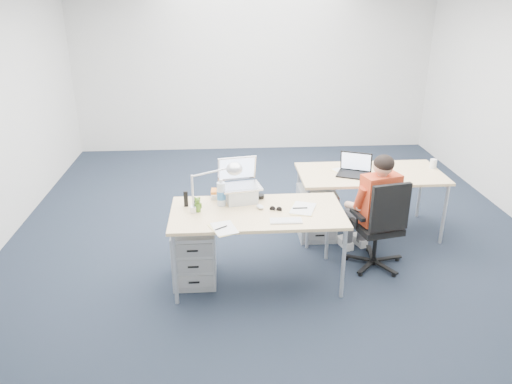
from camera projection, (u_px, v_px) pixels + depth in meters
floor at (275, 239)px, 5.65m from camera, size 7.00×7.00×0.00m
room at (277, 88)px, 5.00m from camera, size 6.02×7.02×2.80m
desk_near at (257, 216)px, 4.62m from camera, size 1.60×0.80×0.73m
desk_far at (370, 176)px, 5.58m from camera, size 1.60×0.80×0.73m
office_chair at (377, 242)px, 5.01m from camera, size 0.71×0.71×0.96m
seated_person at (371, 207)px, 5.04m from camera, size 0.49×0.70×1.17m
drawer_pedestal_near at (195, 254)px, 4.78m from camera, size 0.40×0.50×0.55m
drawer_pedestal_far at (316, 213)px, 5.66m from camera, size 0.40×0.50×0.55m
silver_laptop at (241, 182)px, 4.75m from camera, size 0.43×0.36×0.40m
wireless_keyboard at (286, 221)px, 4.39m from camera, size 0.29×0.12×0.01m
computer_mouse at (260, 207)px, 4.65m from camera, size 0.09×0.11×0.03m
headphones at (252, 196)px, 4.89m from camera, size 0.28×0.24×0.04m
can_koozie at (196, 203)px, 4.65m from camera, size 0.06×0.06×0.10m
water_bottle at (221, 192)px, 4.68m from camera, size 0.09×0.09×0.26m
bear_figurine at (198, 204)px, 4.56m from camera, size 0.08×0.07×0.15m
book_stack at (220, 194)px, 4.88m from camera, size 0.20×0.16×0.08m
cordless_phone at (186, 199)px, 4.67m from camera, size 0.04×0.03×0.15m
papers_left at (223, 229)px, 4.25m from camera, size 0.26×0.31×0.01m
papers_right at (302, 209)px, 4.63m from camera, size 0.28×0.34×0.01m
sunglasses at (276, 209)px, 4.61m from camera, size 0.13×0.09×0.03m
desk_lamp at (209, 187)px, 4.50m from camera, size 0.43×0.17×0.49m
dark_laptop at (354, 165)px, 5.42m from camera, size 0.46×0.45×0.25m
far_cup at (433, 164)px, 5.68m from camera, size 0.09×0.09×0.11m
far_papers at (344, 172)px, 5.57m from camera, size 0.28×0.32×0.01m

